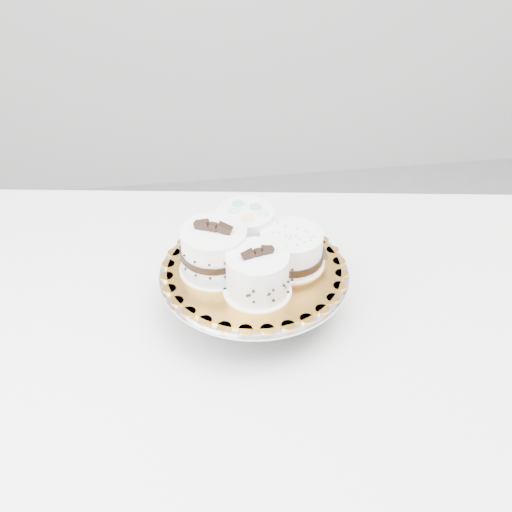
{
  "coord_description": "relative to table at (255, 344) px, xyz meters",
  "views": [
    {
      "loc": [
        -0.22,
        -0.82,
        1.54
      ],
      "look_at": [
        -0.1,
        0.04,
        0.87
      ],
      "focal_mm": 45.0,
      "sensor_mm": 36.0,
      "label": 1
    }
  ],
  "objects": [
    {
      "name": "table",
      "position": [
        0.0,
        0.0,
        0.0
      ],
      "size": [
        1.35,
        1.0,
        0.75
      ],
      "rotation": [
        0.0,
        0.0,
        -0.16
      ],
      "color": "white",
      "rests_on": "floor"
    },
    {
      "name": "cake_banded",
      "position": [
        -0.07,
        0.02,
        0.2
      ],
      "size": [
        0.15,
        0.15,
        0.1
      ],
      "rotation": [
        0.0,
        0.0,
        -0.44
      ],
      "color": "white",
      "rests_on": "cake_board"
    },
    {
      "name": "cake_ribbon",
      "position": [
        0.07,
        0.02,
        0.2
      ],
      "size": [
        0.13,
        0.12,
        0.07
      ],
      "rotation": [
        0.0,
        0.0,
        0.09
      ],
      "color": "white",
      "rests_on": "cake_board"
    },
    {
      "name": "cake_swirl",
      "position": [
        -0.0,
        -0.04,
        0.2
      ],
      "size": [
        0.12,
        0.12,
        0.09
      ],
      "rotation": [
        0.0,
        0.0,
        0.26
      ],
      "color": "white",
      "rests_on": "cake_board"
    },
    {
      "name": "cake_dots",
      "position": [
        -0.01,
        0.08,
        0.21
      ],
      "size": [
        0.12,
        0.12,
        0.08
      ],
      "rotation": [
        0.0,
        0.0,
        -0.2
      ],
      "color": "white",
      "rests_on": "cake_board"
    },
    {
      "name": "cake_stand",
      "position": [
        0.0,
        0.02,
        0.14
      ],
      "size": [
        0.33,
        0.33,
        0.09
      ],
      "color": "gray",
      "rests_on": "table"
    },
    {
      "name": "cake_board",
      "position": [
        0.0,
        0.02,
        0.17
      ],
      "size": [
        0.36,
        0.36,
        0.0
      ],
      "primitive_type": "cylinder",
      "rotation": [
        0.0,
        0.0,
        -0.23
      ],
      "color": "orange",
      "rests_on": "cake_stand"
    }
  ]
}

